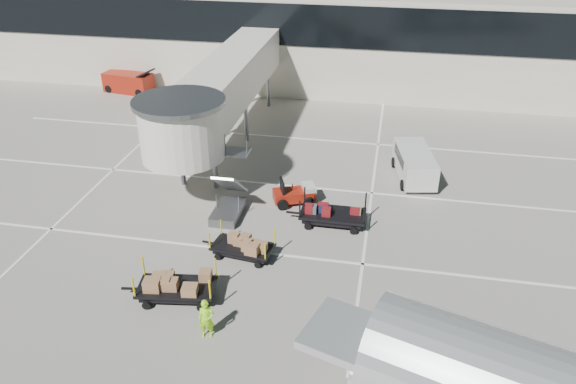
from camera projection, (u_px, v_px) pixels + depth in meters
name	position (u px, v px, depth m)	size (l,w,h in m)	color
ground	(227.00, 275.00, 25.51)	(140.00, 140.00, 0.00)	#ACA69A
lane_markings	(260.00, 180.00, 33.64)	(40.00, 30.00, 0.02)	white
terminal	(317.00, 33.00, 49.33)	(64.00, 12.11, 15.20)	beige
jet_bridge	(218.00, 93.00, 34.65)	(5.70, 20.40, 6.03)	silver
baggage_tug	(295.00, 194.00, 31.01)	(2.52, 2.13, 1.49)	maroon
suitcase_cart	(333.00, 215.00, 29.05)	(4.14, 1.69, 1.62)	black
box_cart_near	(243.00, 247.00, 26.46)	(3.64, 1.82, 1.40)	black
box_cart_far	(177.00, 287.00, 23.77)	(4.13, 2.09, 1.59)	black
ground_worker	(206.00, 319.00, 21.64)	(0.63, 0.41, 1.74)	#8DE217
minivan	(414.00, 162.00, 33.52)	(2.70, 4.83, 1.73)	silver
belt_loader	(129.00, 83.00, 47.57)	(4.60, 2.37, 2.12)	maroon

